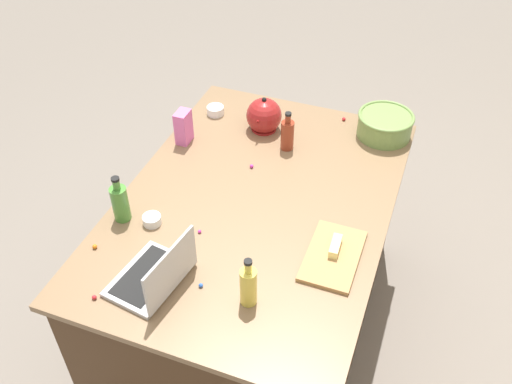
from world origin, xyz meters
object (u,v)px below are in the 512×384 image
bottle_olive (120,202)px  candy_bag (183,127)px  ramekin_small (152,220)px  bottle_oil (248,286)px  mixing_bowl_large (385,125)px  ramekin_medium (215,110)px  laptop (156,275)px  cutting_board (333,256)px  kettle (264,116)px  butter_stick_left (335,246)px  bottle_soy (287,134)px

bottle_olive → candy_bag: bearing=179.6°
ramekin_small → bottle_oil: bearing=65.6°
mixing_bowl_large → bottle_oil: size_ratio=1.26×
mixing_bowl_large → ramekin_medium: (0.12, -0.87, -0.04)m
bottle_oil → laptop: bearing=-83.1°
bottle_oil → cutting_board: 0.40m
bottle_olive → ramekin_small: bearing=96.1°
kettle → bottle_oil: bearing=16.9°
ramekin_small → ramekin_medium: 0.86m
butter_stick_left → ramekin_small: butter_stick_left is taller
kettle → bottle_soy: bearing=55.2°
kettle → cutting_board: kettle is taller
laptop → ramekin_medium: laptop is taller
bottle_olive → butter_stick_left: (-0.12, 0.89, -0.05)m
laptop → kettle: bearing=178.3°
ramekin_small → bottle_soy: bearing=152.3°
candy_bag → bottle_oil: bearing=38.7°
ramekin_small → ramekin_medium: size_ratio=0.88×
laptop → ramekin_small: 0.33m
mixing_bowl_large → kettle: 0.61m
laptop → bottle_soy: 1.00m
bottle_soy → kettle: bearing=-124.8°
bottle_oil → ramekin_small: bearing=-114.4°
bottle_oil → bottle_soy: (-0.94, -0.16, -0.01)m
laptop → ramekin_small: laptop is taller
bottle_olive → kettle: bottle_olive is taller
bottle_soy → butter_stick_left: (0.59, 0.39, -0.05)m
bottle_olive → bottle_soy: bearing=145.1°
laptop → cutting_board: bearing=121.5°
bottle_soy → ramekin_medium: (-0.15, -0.45, -0.06)m
laptop → cutting_board: laptop is taller
bottle_soy → butter_stick_left: bottle_soy is taller
ramekin_small → candy_bag: size_ratio=0.46×
bottle_soy → bottle_olive: 0.87m
kettle → butter_stick_left: bearing=38.3°
butter_stick_left → ramekin_medium: size_ratio=1.23×
kettle → mixing_bowl_large: bearing=105.4°
bottle_soy → kettle: 0.20m
laptop → bottle_oil: size_ratio=1.54×
cutting_board → mixing_bowl_large: bearing=178.2°
laptop → candy_bag: size_ratio=2.00×
butter_stick_left → ramekin_medium: (-0.75, -0.84, -0.01)m
ramekin_small → ramekin_medium: bearing=-174.6°
bottle_soy → ramekin_small: bottle_soy is taller
ramekin_small → bottle_olive: bearing=-83.9°
cutting_board → candy_bag: bearing=-119.2°
butter_stick_left → bottle_oil: bearing=-34.3°
bottle_oil → bottle_olive: bearing=-108.9°
mixing_bowl_large → bottle_oil: bearing=-12.3°
mixing_bowl_large → kettle: kettle is taller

